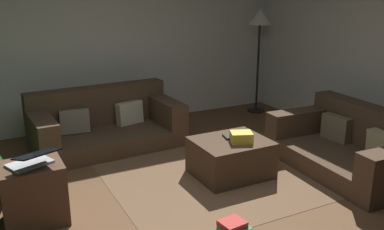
# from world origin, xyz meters

# --- Properties ---
(ground_plane) EXTENTS (6.40, 6.40, 0.00)m
(ground_plane) POSITION_xyz_m (0.00, 0.00, 0.00)
(ground_plane) COLOR brown
(rear_partition) EXTENTS (6.40, 0.12, 2.60)m
(rear_partition) POSITION_xyz_m (0.00, 3.14, 1.30)
(rear_partition) COLOR beige
(rear_partition) RESTS_ON ground_plane
(couch_left) EXTENTS (1.89, 1.04, 0.73)m
(couch_left) POSITION_xyz_m (-0.02, 2.26, 0.28)
(couch_left) COLOR #473323
(couch_left) RESTS_ON ground_plane
(couch_right) EXTENTS (1.07, 1.74, 0.69)m
(couch_right) POSITION_xyz_m (2.26, 0.24, 0.26)
(couch_right) COLOR #473323
(couch_right) RESTS_ON ground_plane
(ottoman) EXTENTS (0.78, 0.66, 0.40)m
(ottoman) POSITION_xyz_m (0.94, 0.71, 0.20)
(ottoman) COLOR #473323
(ottoman) RESTS_ON ground_plane
(gift_box) EXTENTS (0.28, 0.25, 0.11)m
(gift_box) POSITION_xyz_m (1.00, 0.61, 0.46)
(gift_box) COLOR gold
(gift_box) RESTS_ON ottoman
(tv_remote) EXTENTS (0.08, 0.17, 0.02)m
(tv_remote) POSITION_xyz_m (0.93, 0.80, 0.42)
(tv_remote) COLOR black
(tv_remote) RESTS_ON ottoman
(side_table) EXTENTS (0.52, 0.44, 0.54)m
(side_table) POSITION_xyz_m (-1.11, 0.68, 0.27)
(side_table) COLOR #4C3323
(side_table) RESTS_ON ground_plane
(laptop) EXTENTS (0.45, 0.47, 0.17)m
(laptop) POSITION_xyz_m (-1.09, 0.63, 0.60)
(laptop) COLOR silver
(laptop) RESTS_ON side_table
(book_stack) EXTENTS (0.29, 0.22, 0.08)m
(book_stack) POSITION_xyz_m (0.36, -0.25, 0.04)
(book_stack) COLOR #387A47
(book_stack) RESTS_ON ground_plane
(corner_lamp) EXTENTS (0.36, 0.36, 1.67)m
(corner_lamp) POSITION_xyz_m (2.66, 2.63, 1.42)
(corner_lamp) COLOR black
(corner_lamp) RESTS_ON ground_plane
(area_rug) EXTENTS (2.60, 2.00, 0.01)m
(area_rug) POSITION_xyz_m (0.94, 0.71, 0.00)
(area_rug) COLOR brown
(area_rug) RESTS_ON ground_plane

